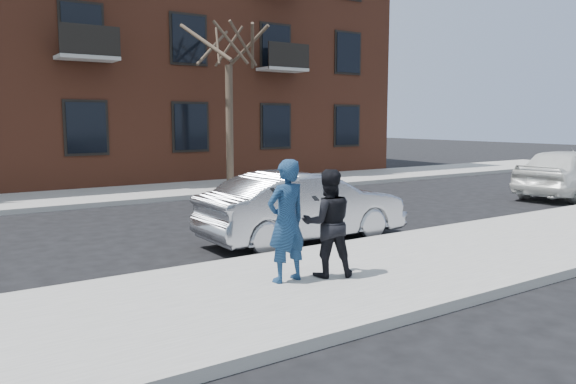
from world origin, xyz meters
TOP-DOWN VIEW (x-y plane):
  - ground at (0.00, 0.00)m, footprint 100.00×100.00m
  - near_sidewalk at (0.00, -0.25)m, footprint 50.00×3.50m
  - near_curb at (0.00, 1.55)m, footprint 50.00×0.10m
  - far_sidewalk at (0.00, 11.25)m, footprint 50.00×3.50m
  - far_curb at (0.00, 9.45)m, footprint 50.00×0.10m
  - apartment_building at (2.00, 18.00)m, footprint 24.30×10.30m
  - street_tree at (4.50, 11.00)m, footprint 3.60×3.60m
  - silver_sedan at (1.68, 2.54)m, footprint 4.36×1.52m
  - white_car at (12.54, 3.17)m, footprint 4.89×2.45m
  - man_hoodie at (-0.48, -0.05)m, footprint 0.68×0.52m
  - man_peacoat at (0.18, -0.16)m, footprint 0.96×0.87m

SIDE VIEW (x-z plane):
  - ground at x=0.00m, z-range 0.00..0.00m
  - near_sidewalk at x=0.00m, z-range 0.00..0.15m
  - near_curb at x=0.00m, z-range 0.00..0.15m
  - far_sidewalk at x=0.00m, z-range 0.00..0.15m
  - far_curb at x=0.00m, z-range 0.00..0.15m
  - silver_sedan at x=1.68m, z-range 0.00..1.44m
  - white_car at x=12.54m, z-range 0.00..1.60m
  - man_peacoat at x=0.18m, z-range 0.15..1.75m
  - man_hoodie at x=-0.48m, z-range 0.15..1.92m
  - street_tree at x=4.50m, z-range 2.12..8.92m
  - apartment_building at x=2.00m, z-range 0.01..12.31m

